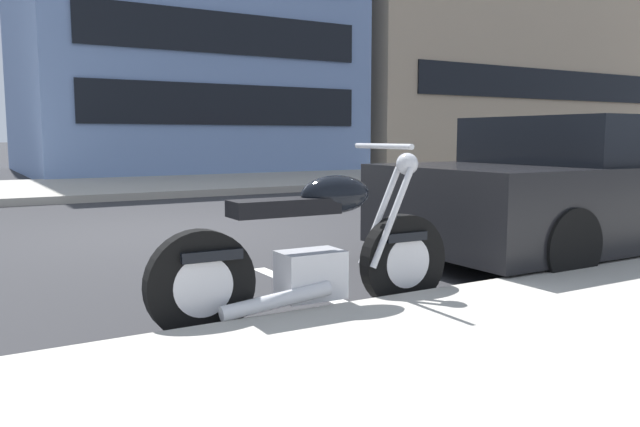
{
  "coord_description": "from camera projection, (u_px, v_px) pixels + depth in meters",
  "views": [
    {
      "loc": [
        -2.35,
        -7.51,
        1.16
      ],
      "look_at": [
        -0.18,
        -3.85,
        0.65
      ],
      "focal_mm": 35.78,
      "sensor_mm": 36.0,
      "label": 1
    }
  ],
  "objects": [
    {
      "name": "ground_plane",
      "position": [
        172.0,
        233.0,
        7.74
      ],
      "size": [
        260.0,
        260.0,
        0.0
      ],
      "primitive_type": "plane",
      "color": "#28282B"
    },
    {
      "name": "townhouse_far_uphill",
      "position": [
        173.0,
        32.0,
        21.08
      ],
      "size": [
        9.52,
        9.36,
        9.2
      ],
      "color": "#6B84B2",
      "rests_on": "ground"
    },
    {
      "name": "parking_stall_stripe",
      "position": [
        322.0,
        295.0,
        4.7
      ],
      "size": [
        0.12,
        2.2,
        0.01
      ],
      "primitive_type": "cube",
      "color": "silver",
      "rests_on": "ground"
    },
    {
      "name": "parked_car_mid_block",
      "position": [
        591.0,
        188.0,
        6.41
      ],
      "size": [
        4.31,
        1.95,
        1.35
      ],
      "rotation": [
        0.0,
        0.0,
        -0.01
      ],
      "color": "black",
      "rests_on": "ground"
    },
    {
      "name": "sidewalk_far_curb",
      "position": [
        487.0,
        172.0,
        19.5
      ],
      "size": [
        120.0,
        5.0,
        0.14
      ],
      "primitive_type": "cube",
      "color": "gray",
      "rests_on": "ground"
    },
    {
      "name": "parked_motorcycle",
      "position": [
        314.0,
        255.0,
        3.98
      ],
      "size": [
        2.08,
        0.62,
        1.12
      ],
      "rotation": [
        0.0,
        0.0,
        -0.02
      ],
      "color": "black",
      "rests_on": "ground"
    }
  ]
}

